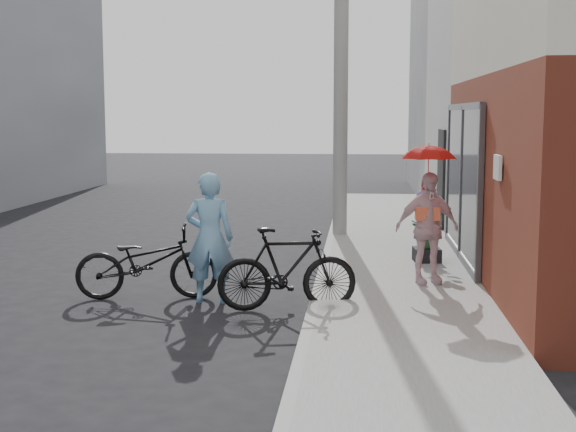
# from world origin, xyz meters

# --- Properties ---
(ground) EXTENTS (80.00, 80.00, 0.00)m
(ground) POSITION_xyz_m (0.00, 0.00, 0.00)
(ground) COLOR black
(ground) RESTS_ON ground
(sidewalk) EXTENTS (2.20, 24.00, 0.12)m
(sidewalk) POSITION_xyz_m (2.10, 2.00, 0.06)
(sidewalk) COLOR gray
(sidewalk) RESTS_ON ground
(curb) EXTENTS (0.12, 24.00, 0.12)m
(curb) POSITION_xyz_m (0.94, 2.00, 0.06)
(curb) COLOR #9E9E99
(curb) RESTS_ON ground
(east_building_far) EXTENTS (8.00, 8.00, 7.00)m
(east_building_far) POSITION_xyz_m (7.20, 16.00, 3.50)
(east_building_far) COLOR slate
(east_building_far) RESTS_ON ground
(utility_pole) EXTENTS (0.28, 0.28, 7.00)m
(utility_pole) POSITION_xyz_m (1.10, 6.00, 3.50)
(utility_pole) COLOR #9E9E99
(utility_pole) RESTS_ON ground
(officer) EXTENTS (0.65, 0.45, 1.72)m
(officer) POSITION_xyz_m (-0.45, 0.51, 0.86)
(officer) COLOR #79B1D7
(officer) RESTS_ON ground
(bike_left) EXTENTS (1.97, 0.98, 0.99)m
(bike_left) POSITION_xyz_m (-1.33, 0.63, 0.50)
(bike_left) COLOR black
(bike_left) RESTS_ON ground
(bike_right) EXTENTS (1.82, 0.83, 1.06)m
(bike_right) POSITION_xyz_m (0.60, 0.16, 0.53)
(bike_right) COLOR black
(bike_right) RESTS_ON ground
(kimono_woman) EXTENTS (0.98, 0.63, 1.55)m
(kimono_woman) POSITION_xyz_m (2.43, 1.41, 0.90)
(kimono_woman) COLOR beige
(kimono_woman) RESTS_ON sidewalk
(parasol) EXTENTS (0.74, 0.74, 0.65)m
(parasol) POSITION_xyz_m (2.43, 1.41, 2.00)
(parasol) COLOR red
(parasol) RESTS_ON kimono_woman
(planter) EXTENTS (0.45, 0.45, 0.22)m
(planter) POSITION_xyz_m (2.57, 3.09, 0.23)
(planter) COLOR black
(planter) RESTS_ON sidewalk
(potted_plant) EXTENTS (0.54, 0.46, 0.59)m
(potted_plant) POSITION_xyz_m (2.57, 3.09, 0.63)
(potted_plant) COLOR #22572B
(potted_plant) RESTS_ON planter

